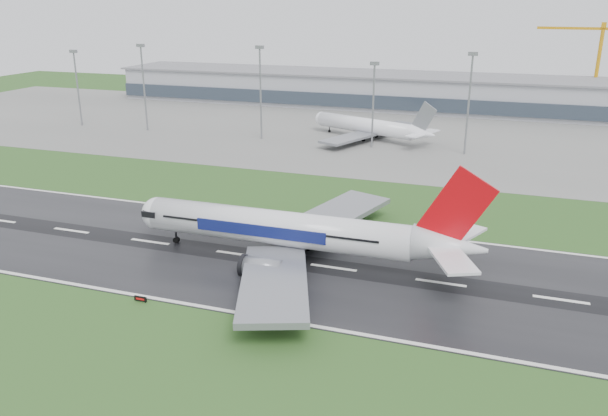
% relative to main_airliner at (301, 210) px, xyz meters
% --- Properties ---
extents(ground, '(520.00, 520.00, 0.00)m').
position_rel_main_airliner_xyz_m(ground, '(-32.92, -1.52, -10.30)').
color(ground, '#24491A').
rests_on(ground, ground).
extents(runway, '(400.00, 45.00, 0.10)m').
position_rel_main_airliner_xyz_m(runway, '(-32.92, -1.52, -10.25)').
color(runway, black).
rests_on(runway, ground).
extents(apron, '(400.00, 130.00, 0.08)m').
position_rel_main_airliner_xyz_m(apron, '(-32.92, 123.48, -10.26)').
color(apron, slate).
rests_on(apron, ground).
extents(terminal, '(240.00, 36.00, 15.00)m').
position_rel_main_airliner_xyz_m(terminal, '(-32.92, 183.48, -2.80)').
color(terminal, '#90929A').
rests_on(terminal, ground).
extents(main_airliner, '(69.54, 66.27, 20.41)m').
position_rel_main_airliner_xyz_m(main_airliner, '(0.00, 0.00, 0.00)').
color(main_airliner, silver).
rests_on(main_airliner, runway).
extents(parked_airliner, '(67.61, 65.65, 15.47)m').
position_rel_main_airliner_xyz_m(parked_airliner, '(-12.25, 110.72, -2.49)').
color(parked_airliner, white).
rests_on(parked_airliner, apron).
extents(tower_crane, '(39.79, 4.77, 39.62)m').
position_rel_main_airliner_xyz_m(tower_crane, '(70.18, 198.48, 9.51)').
color(tower_crane, orange).
rests_on(tower_crane, ground).
extents(runway_sign, '(2.30, 0.80, 1.04)m').
position_rel_main_airliner_xyz_m(runway_sign, '(-19.72, -25.08, -9.78)').
color(runway_sign, black).
rests_on(runway_sign, ground).
extents(floodmast_0, '(0.64, 0.64, 28.70)m').
position_rel_main_airliner_xyz_m(floodmast_0, '(-128.71, 98.48, 4.05)').
color(floodmast_0, gray).
rests_on(floodmast_0, ground).
extents(floodmast_1, '(0.64, 0.64, 31.61)m').
position_rel_main_airliner_xyz_m(floodmast_1, '(-97.90, 98.48, 5.50)').
color(floodmast_1, gray).
rests_on(floodmast_1, ground).
extents(floodmast_2, '(0.64, 0.64, 32.05)m').
position_rel_main_airliner_xyz_m(floodmast_2, '(-49.59, 98.48, 5.72)').
color(floodmast_2, gray).
rests_on(floodmast_2, ground).
extents(floodmast_3, '(0.64, 0.64, 27.76)m').
position_rel_main_airliner_xyz_m(floodmast_3, '(-8.43, 98.48, 3.58)').
color(floodmast_3, gray).
rests_on(floodmast_3, ground).
extents(floodmast_4, '(0.64, 0.64, 31.68)m').
position_rel_main_airliner_xyz_m(floodmast_4, '(22.75, 98.48, 5.54)').
color(floodmast_4, gray).
rests_on(floodmast_4, ground).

